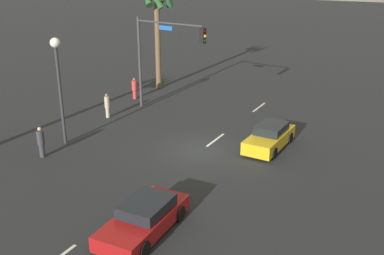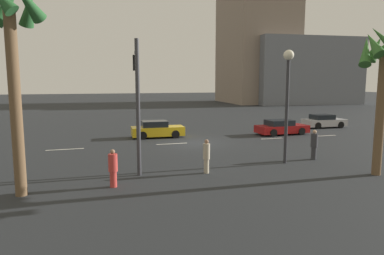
# 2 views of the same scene
# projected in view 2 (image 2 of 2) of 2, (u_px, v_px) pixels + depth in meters

# --- Properties ---
(ground_plane) EXTENTS (220.00, 220.00, 0.00)m
(ground_plane) POSITION_uv_depth(u_px,v_px,m) (194.00, 143.00, 25.45)
(ground_plane) COLOR #232628
(lane_stripe_1) EXTENTS (2.10, 0.14, 0.01)m
(lane_stripe_1) POSITION_uv_depth(u_px,v_px,m) (325.00, 136.00, 28.69)
(lane_stripe_1) COLOR silver
(lane_stripe_1) RESTS_ON ground_plane
(lane_stripe_2) EXTENTS (1.90, 0.14, 0.01)m
(lane_stripe_2) POSITION_uv_depth(u_px,v_px,m) (272.00, 139.00, 27.28)
(lane_stripe_2) COLOR silver
(lane_stripe_2) RESTS_ON ground_plane
(lane_stripe_3) EXTENTS (2.29, 0.14, 0.01)m
(lane_stripe_3) POSITION_uv_depth(u_px,v_px,m) (172.00, 144.00, 24.98)
(lane_stripe_3) COLOR silver
(lane_stripe_3) RESTS_ON ground_plane
(lane_stripe_4) EXTENTS (2.44, 0.14, 0.01)m
(lane_stripe_4) POSITION_uv_depth(u_px,v_px,m) (65.00, 149.00, 22.91)
(lane_stripe_4) COLOR silver
(lane_stripe_4) RESTS_ON ground_plane
(car_0) EXTENTS (4.25, 1.88, 1.36)m
(car_0) POSITION_uv_depth(u_px,v_px,m) (157.00, 130.00, 27.80)
(car_0) COLOR gold
(car_0) RESTS_ON ground_plane
(car_1) EXTENTS (4.50, 2.09, 1.25)m
(car_1) POSITION_uv_depth(u_px,v_px,m) (281.00, 128.00, 29.40)
(car_1) COLOR maroon
(car_1) RESTS_ON ground_plane
(car_2) EXTENTS (4.15, 2.07, 1.29)m
(car_2) POSITION_uv_depth(u_px,v_px,m) (324.00, 121.00, 33.87)
(car_2) COLOR #B7B7BC
(car_2) RESTS_ON ground_plane
(traffic_signal) EXTENTS (0.89, 5.77, 6.48)m
(traffic_signal) POSITION_uv_depth(u_px,v_px,m) (137.00, 83.00, 17.90)
(traffic_signal) COLOR #38383D
(traffic_signal) RESTS_ON ground_plane
(streetlamp) EXTENTS (0.56, 0.56, 6.20)m
(streetlamp) POSITION_uv_depth(u_px,v_px,m) (288.00, 85.00, 18.53)
(streetlamp) COLOR #2D2D33
(streetlamp) RESTS_ON ground_plane
(pedestrian_0) EXTENTS (0.47, 0.47, 1.70)m
(pedestrian_0) POSITION_uv_depth(u_px,v_px,m) (206.00, 155.00, 16.90)
(pedestrian_0) COLOR #B2A58C
(pedestrian_0) RESTS_ON ground_plane
(pedestrian_1) EXTENTS (0.41, 0.41, 1.74)m
(pedestrian_1) POSITION_uv_depth(u_px,v_px,m) (314.00, 144.00, 19.88)
(pedestrian_1) COLOR #333338
(pedestrian_1) RESTS_ON ground_plane
(pedestrian_2) EXTENTS (0.45, 0.45, 1.65)m
(pedestrian_2) POSITION_uv_depth(u_px,v_px,m) (113.00, 168.00, 14.66)
(pedestrian_2) COLOR #BF3833
(pedestrian_2) RESTS_ON ground_plane
(palm_tree_0) EXTENTS (2.53, 2.65, 8.48)m
(palm_tree_0) POSITION_uv_depth(u_px,v_px,m) (12.00, 41.00, 12.95)
(palm_tree_0) COLOR brown
(palm_tree_0) RESTS_ON ground_plane
(palm_tree_1) EXTENTS (2.65, 2.68, 7.14)m
(palm_tree_1) POSITION_uv_depth(u_px,v_px,m) (384.00, 63.00, 15.93)
(palm_tree_1) COLOR brown
(palm_tree_1) RESTS_ON ground_plane
(building_0) EXTENTS (22.34, 13.93, 13.13)m
(building_0) POSITION_uv_depth(u_px,v_px,m) (301.00, 72.00, 70.70)
(building_0) COLOR slate
(building_0) RESTS_ON ground_plane
(building_1) EXTENTS (13.39, 17.73, 31.71)m
(building_1) POSITION_uv_depth(u_px,v_px,m) (256.00, 28.00, 72.66)
(building_1) COLOR gray
(building_1) RESTS_ON ground_plane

